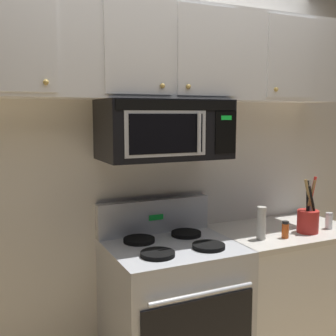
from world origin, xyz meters
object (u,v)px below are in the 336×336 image
over_range_microwave (164,130)px  utensil_crock_red (308,218)px  salt_shaker (329,221)px  pepper_mill (261,223)px  spice_jar (285,230)px  stove_range (173,314)px

over_range_microwave → utensil_crock_red: size_ratio=2.06×
salt_shaker → pepper_mill: pepper_mill is taller
over_range_microwave → spice_jar: bearing=-22.5°
salt_shaker → over_range_microwave: bearing=167.6°
over_range_microwave → salt_shaker: over_range_microwave is taller
utensil_crock_red → salt_shaker: bearing=2.7°
over_range_microwave → spice_jar: size_ratio=7.11×
stove_range → utensil_crock_red: bearing=-8.5°
spice_jar → salt_shaker: bearing=6.2°
stove_range → pepper_mill: (0.54, -0.13, 0.53)m
salt_shaker → pepper_mill: (-0.56, -0.00, 0.05)m
utensil_crock_red → spice_jar: size_ratio=3.45×
utensil_crock_red → pepper_mill: 0.37m
pepper_mill → spice_jar: 0.17m
utensil_crock_red → pepper_mill: bearing=178.9°
stove_range → utensil_crock_red: utensil_crock_red is taller
over_range_microwave → spice_jar: over_range_microwave is taller
stove_range → salt_shaker: stove_range is taller
stove_range → spice_jar: stove_range is taller
utensil_crock_red → salt_shaker: (0.19, 0.01, -0.04)m
stove_range → salt_shaker: 1.21m
over_range_microwave → spice_jar: (0.70, -0.29, -0.62)m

